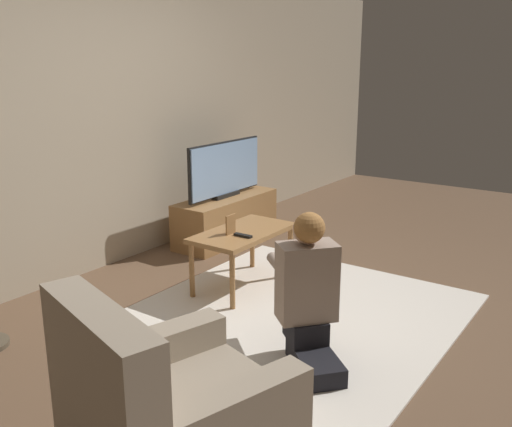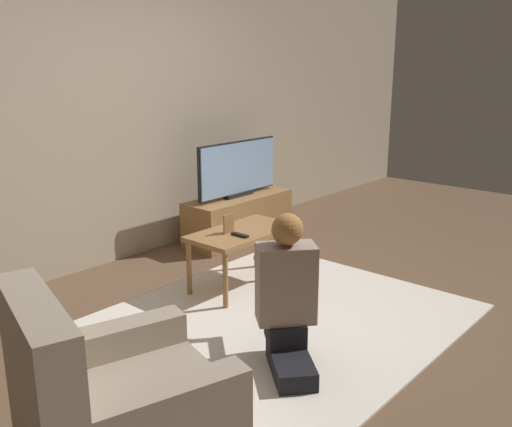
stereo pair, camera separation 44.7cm
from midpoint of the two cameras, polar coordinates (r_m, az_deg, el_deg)
The scene contains 9 objects.
ground_plane at distance 4.09m, azimuth 0.51°, elevation -10.36°, with size 10.00×10.00×0.00m, color brown.
wall_back at distance 5.07m, azimuth -17.99°, elevation 9.18°, with size 10.00×0.06×2.60m.
rug at distance 4.09m, azimuth 0.51°, elevation -10.25°, with size 2.33×2.11×0.02m.
tv_stand at distance 5.73m, azimuth -5.23°, elevation -0.52°, with size 1.20×0.42×0.45m.
tv at distance 5.61m, azimuth -5.38°, elevation 4.43°, with size 1.06×0.08×0.55m.
coffee_table at distance 4.45m, azimuth -4.18°, elevation -2.46°, with size 0.87×0.46×0.48m.
person_kneeling at distance 3.36m, azimuth 1.39°, elevation -7.75°, with size 0.71×0.77×0.91m.
picture_frame at distance 4.34m, azimuth -5.50°, elevation -1.14°, with size 0.11×0.01×0.15m.
remote at distance 4.28m, azimuth -4.30°, elevation -2.26°, with size 0.04×0.15×0.02m.
Camera 1 is at (-3.18, -1.92, 1.76)m, focal length 40.00 mm.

